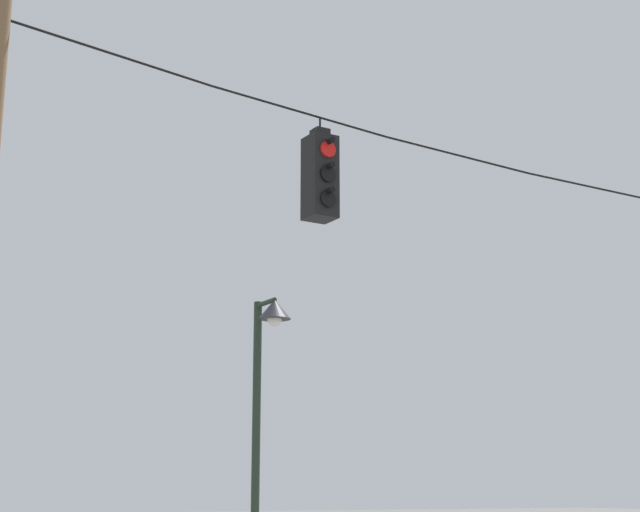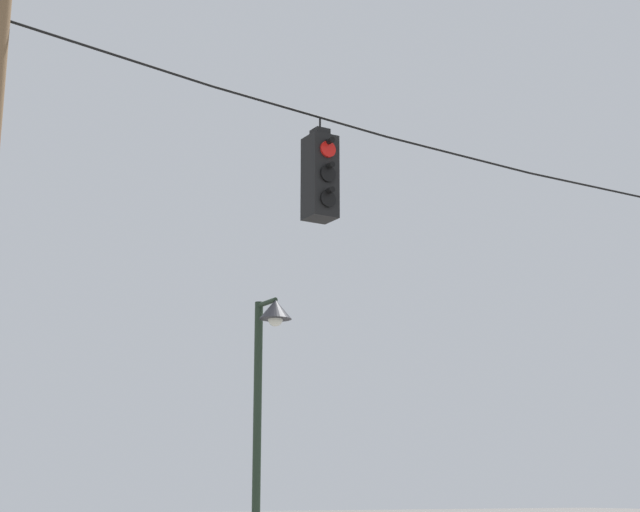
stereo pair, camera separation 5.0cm
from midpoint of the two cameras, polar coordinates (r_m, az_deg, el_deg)
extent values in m
cylinder|color=black|center=(11.02, -12.15, 11.45)|extent=(2.39, 0.03, 0.25)
cylinder|color=black|center=(11.84, -1.11, 8.35)|extent=(2.39, 0.03, 0.18)
cylinder|color=black|center=(13.07, 8.04, 5.80)|extent=(2.39, 0.03, 0.10)
cylinder|color=black|center=(14.62, 15.37, 3.91)|extent=(2.39, 0.03, 0.03)
cube|color=black|center=(11.68, -0.12, 4.56)|extent=(0.34, 0.34, 1.02)
cube|color=black|center=(11.87, -0.12, 7.13)|extent=(0.19, 0.19, 0.10)
cylinder|color=black|center=(11.91, -0.12, 7.69)|extent=(0.02, 0.02, 0.15)
cylinder|color=red|center=(11.63, 0.35, 6.24)|extent=(0.20, 0.03, 0.20)
cylinder|color=black|center=(11.63, 0.46, 6.72)|extent=(0.07, 0.12, 0.07)
cylinder|color=black|center=(11.53, 0.35, 4.80)|extent=(0.20, 0.03, 0.20)
cylinder|color=black|center=(11.52, 0.47, 5.29)|extent=(0.07, 0.12, 0.07)
cylinder|color=black|center=(11.44, 0.35, 3.35)|extent=(0.20, 0.03, 0.20)
cylinder|color=black|center=(11.43, 0.47, 3.84)|extent=(0.07, 0.12, 0.07)
cylinder|color=#233323|center=(14.11, -3.87, -12.39)|extent=(0.12, 0.12, 4.84)
cylinder|color=#233323|center=(14.14, -3.25, -2.72)|extent=(0.07, 0.51, 0.07)
cone|color=#232328|center=(13.89, -2.76, -3.12)|extent=(0.47, 0.47, 0.28)
sphere|color=silver|center=(13.87, -2.77, -3.69)|extent=(0.21, 0.21, 0.21)
camera|label=1|loc=(0.03, -90.13, 0.03)|focal=55.00mm
camera|label=2|loc=(0.03, 89.87, -0.03)|focal=55.00mm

